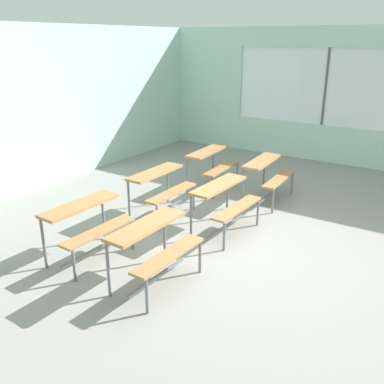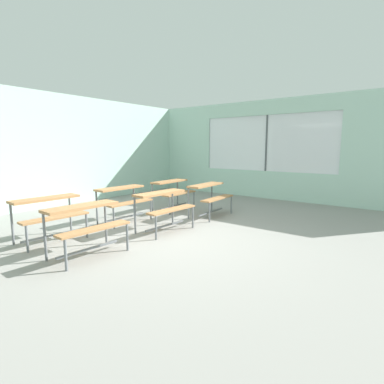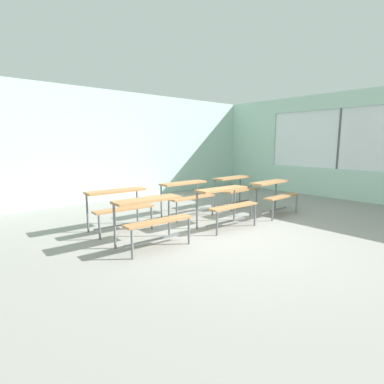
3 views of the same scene
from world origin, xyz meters
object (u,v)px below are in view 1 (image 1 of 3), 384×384
at_px(desk_bench_r1c0, 87,218).
at_px(desk_bench_r1c1, 161,183).
at_px(desk_bench_r0c1, 225,197).
at_px(desk_bench_r0c0, 154,240).
at_px(desk_bench_r0c2, 268,170).
at_px(desk_bench_r1c2, 212,160).

height_order(desk_bench_r1c0, desk_bench_r1c1, same).
bearing_deg(desk_bench_r0c1, desk_bench_r0c0, -177.99).
bearing_deg(desk_bench_r1c1, desk_bench_r0c0, -144.60).
distance_m(desk_bench_r0c0, desk_bench_r1c0, 1.10).
relative_size(desk_bench_r0c1, desk_bench_r0c2, 1.00).
relative_size(desk_bench_r1c0, desk_bench_r1c2, 1.01).
relative_size(desk_bench_r0c2, desk_bench_r1c1, 1.01).
distance_m(desk_bench_r1c0, desk_bench_r1c2, 3.22).
distance_m(desk_bench_r0c2, desk_bench_r1c0, 3.38).
bearing_deg(desk_bench_r1c2, desk_bench_r0c1, -145.89).
relative_size(desk_bench_r0c1, desk_bench_r1c2, 1.01).
bearing_deg(desk_bench_r0c1, desk_bench_r1c2, 38.30).
distance_m(desk_bench_r0c1, desk_bench_r1c1, 1.16).
bearing_deg(desk_bench_r1c2, desk_bench_r1c1, 177.33).
distance_m(desk_bench_r1c1, desk_bench_r1c2, 1.58).
bearing_deg(desk_bench_r0c2, desk_bench_r0c1, 177.23).
xyz_separation_m(desk_bench_r0c0, desk_bench_r1c1, (1.66, 1.14, 0.00)).
distance_m(desk_bench_r0c0, desk_bench_r1c2, 3.42).
relative_size(desk_bench_r0c0, desk_bench_r0c2, 1.00).
xyz_separation_m(desk_bench_r0c0, desk_bench_r0c2, (3.21, -0.03, 0.00)).
xyz_separation_m(desk_bench_r0c1, desk_bench_r1c1, (-0.00, 1.16, 0.00)).
distance_m(desk_bench_r0c2, desk_bench_r1c2, 1.14).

